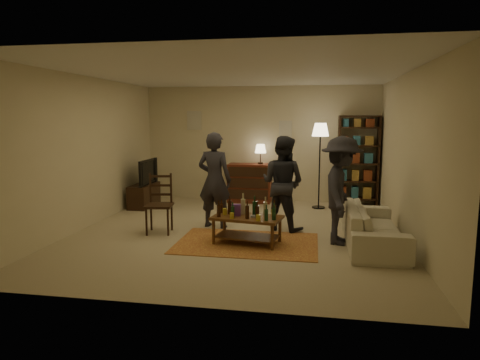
% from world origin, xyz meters
% --- Properties ---
extents(floor, '(6.00, 6.00, 0.00)m').
position_xyz_m(floor, '(0.00, 0.00, 0.00)').
color(floor, '#C6B793').
rests_on(floor, ground).
extents(room_shell, '(6.00, 6.00, 6.00)m').
position_xyz_m(room_shell, '(-0.65, 2.98, 1.81)').
color(room_shell, beige).
rests_on(room_shell, ground).
extents(rug, '(2.20, 1.50, 0.01)m').
position_xyz_m(rug, '(0.26, -0.64, 0.01)').
color(rug, '#973321').
rests_on(rug, ground).
extents(coffee_table, '(1.15, 0.75, 0.78)m').
position_xyz_m(coffee_table, '(0.26, -0.64, 0.40)').
color(coffee_table, brown).
rests_on(coffee_table, ground).
extents(dining_chair, '(0.51, 0.51, 1.03)m').
position_xyz_m(dining_chair, '(-1.33, -0.21, 0.55)').
color(dining_chair, '#322010').
rests_on(dining_chair, ground).
extents(tv_stand, '(0.40, 1.00, 1.06)m').
position_xyz_m(tv_stand, '(-2.44, 1.80, 0.38)').
color(tv_stand, '#322010').
rests_on(tv_stand, ground).
extents(dresser, '(1.00, 0.50, 1.36)m').
position_xyz_m(dresser, '(-0.19, 2.71, 0.48)').
color(dresser, maroon).
rests_on(dresser, ground).
extents(bookshelf, '(0.90, 0.34, 2.02)m').
position_xyz_m(bookshelf, '(2.25, 2.78, 1.03)').
color(bookshelf, '#322010').
rests_on(bookshelf, ground).
extents(floor_lamp, '(0.36, 0.36, 1.85)m').
position_xyz_m(floor_lamp, '(1.40, 2.27, 1.58)').
color(floor_lamp, black).
rests_on(floor_lamp, ground).
extents(sofa, '(0.81, 2.08, 0.61)m').
position_xyz_m(sofa, '(2.20, -0.40, 0.30)').
color(sofa, beige).
rests_on(sofa, ground).
extents(person_left, '(0.69, 0.52, 1.72)m').
position_xyz_m(person_left, '(-0.47, 0.29, 0.86)').
color(person_left, '#292830').
rests_on(person_left, ground).
extents(person_right, '(0.99, 0.90, 1.66)m').
position_xyz_m(person_right, '(0.74, 0.33, 0.83)').
color(person_right, '#27282F').
rests_on(person_right, ground).
extents(person_by_sofa, '(0.74, 1.15, 1.69)m').
position_xyz_m(person_by_sofa, '(1.70, -0.37, 0.84)').
color(person_by_sofa, '#2A2931').
rests_on(person_by_sofa, ground).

